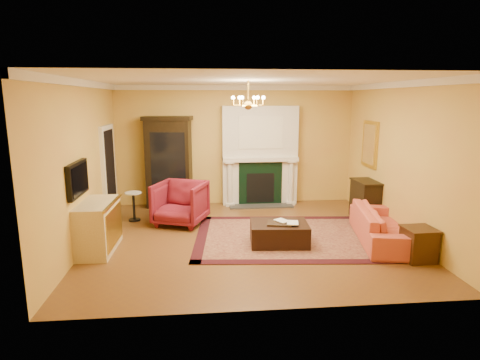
{
  "coord_description": "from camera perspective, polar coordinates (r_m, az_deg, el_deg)",
  "views": [
    {
      "loc": [
        -0.86,
        -7.42,
        2.67
      ],
      "look_at": [
        -0.12,
        0.3,
        1.1
      ],
      "focal_mm": 30.0,
      "sensor_mm": 36.0,
      "label": 1
    }
  ],
  "objects": [
    {
      "name": "gilt_mirror",
      "position": [
        9.67,
        17.97,
        4.86
      ],
      "size": [
        0.06,
        0.76,
        1.05
      ],
      "color": "gold",
      "rests_on": "wall_right"
    },
    {
      "name": "wingback_armchair",
      "position": [
        8.72,
        -8.48,
        -2.98
      ],
      "size": [
        1.26,
        1.22,
        1.02
      ],
      "primitive_type": "imported",
      "rotation": [
        0.0,
        0.0,
        -0.36
      ],
      "color": "maroon",
      "rests_on": "floor"
    },
    {
      "name": "end_table",
      "position": [
        7.42,
        24.04,
        -8.44
      ],
      "size": [
        0.48,
        0.48,
        0.54
      ],
      "primitive_type": "cube",
      "rotation": [
        0.0,
        0.0,
        0.04
      ],
      "color": "#341A0E",
      "rests_on": "floor"
    },
    {
      "name": "coral_sofa",
      "position": [
        8.06,
        19.61,
        -5.39
      ],
      "size": [
        1.04,
        2.24,
        0.84
      ],
      "primitive_type": "imported",
      "rotation": [
        0.0,
        0.0,
        1.38
      ],
      "color": "#C1433D",
      "rests_on": "floor"
    },
    {
      "name": "wall_left",
      "position": [
        7.81,
        -21.38,
        2.07
      ],
      "size": [
        0.02,
        5.5,
        3.0
      ],
      "primitive_type": "cube",
      "color": "gold",
      "rests_on": "floor"
    },
    {
      "name": "fireplace",
      "position": [
        10.2,
        2.83,
        3.15
      ],
      "size": [
        1.9,
        0.7,
        2.5
      ],
      "color": "silver",
      "rests_on": "wall_back"
    },
    {
      "name": "china_cabinet",
      "position": [
        10.07,
        -10.07,
        2.21
      ],
      "size": [
        1.14,
        0.63,
        2.16
      ],
      "primitive_type": "cube",
      "rotation": [
        0.0,
        0.0,
        -0.14
      ],
      "color": "black",
      "rests_on": "floor"
    },
    {
      "name": "crown_molding",
      "position": [
        8.42,
        0.42,
        13.32
      ],
      "size": [
        6.0,
        5.5,
        0.12
      ],
      "color": "white",
      "rests_on": "ceiling"
    },
    {
      "name": "tv_panel",
      "position": [
        7.25,
        -22.08,
        0.14
      ],
      "size": [
        0.09,
        0.95,
        0.58
      ],
      "color": "black",
      "rests_on": "wall_left"
    },
    {
      "name": "wall_right",
      "position": [
        8.45,
        21.9,
        2.69
      ],
      "size": [
        0.02,
        5.5,
        3.0
      ],
      "primitive_type": "cube",
      "color": "gold",
      "rests_on": "floor"
    },
    {
      "name": "book_a",
      "position": [
        7.4,
        5.45,
        -5.07
      ],
      "size": [
        0.18,
        0.12,
        0.26
      ],
      "primitive_type": "imported",
      "rotation": [
        0.0,
        0.0,
        0.56
      ],
      "color": "gray",
      "rests_on": "ottoman_tray"
    },
    {
      "name": "wall_front",
      "position": [
        4.88,
        4.87,
        -2.44
      ],
      "size": [
        6.0,
        0.02,
        3.0
      ],
      "primitive_type": "cube",
      "color": "gold",
      "rests_on": "floor"
    },
    {
      "name": "ceiling",
      "position": [
        7.47,
        1.19,
        14.08
      ],
      "size": [
        6.0,
        5.5,
        0.02
      ],
      "primitive_type": "cube",
      "color": "white",
      "rests_on": "wall_back"
    },
    {
      "name": "wall_back",
      "position": [
        10.28,
        -0.62,
        4.94
      ],
      "size": [
        6.0,
        0.02,
        3.0
      ],
      "primitive_type": "cube",
      "color": "gold",
      "rests_on": "floor"
    },
    {
      "name": "book_b",
      "position": [
        7.37,
        6.71,
        -5.1
      ],
      "size": [
        0.2,
        0.06,
        0.28
      ],
      "primitive_type": "imported",
      "rotation": [
        0.0,
        0.0,
        -0.19
      ],
      "color": "gray",
      "rests_on": "ottoman_tray"
    },
    {
      "name": "commode",
      "position": [
        7.58,
        -19.59,
        -6.27
      ],
      "size": [
        0.6,
        1.21,
        0.89
      ],
      "primitive_type": "cube",
      "rotation": [
        0.0,
        0.0,
        -0.03
      ],
      "color": "beige",
      "rests_on": "floor"
    },
    {
      "name": "topiary_left",
      "position": [
        10.05,
        -0.77,
        4.5
      ],
      "size": [
        0.15,
        0.15,
        0.4
      ],
      "color": "gray",
      "rests_on": "fireplace"
    },
    {
      "name": "oriental_rug",
      "position": [
        8.02,
        6.85,
        -8.0
      ],
      "size": [
        3.82,
        3.0,
        0.01
      ],
      "primitive_type": "cube",
      "rotation": [
        0.0,
        0.0,
        -0.09
      ],
      "color": "#420E16",
      "rests_on": "floor"
    },
    {
      "name": "chandelier",
      "position": [
        7.47,
        1.18,
        11.0
      ],
      "size": [
        0.63,
        0.55,
        0.53
      ],
      "color": "gold",
      "rests_on": "ceiling"
    },
    {
      "name": "doorway",
      "position": [
        9.49,
        -18.12,
        1.05
      ],
      "size": [
        0.08,
        1.05,
        2.1
      ],
      "color": "silver",
      "rests_on": "wall_left"
    },
    {
      "name": "pedestal_table",
      "position": [
        9.19,
        -14.88,
        -3.35
      ],
      "size": [
        0.36,
        0.36,
        0.65
      ],
      "color": "black",
      "rests_on": "floor"
    },
    {
      "name": "ottoman_tray",
      "position": [
        7.44,
        5.66,
        -6.15
      ],
      "size": [
        0.51,
        0.44,
        0.03
      ],
      "primitive_type": "cube",
      "rotation": [
        0.0,
        0.0,
        -0.22
      ],
      "color": "black",
      "rests_on": "leather_ottoman"
    },
    {
      "name": "leather_ottoman",
      "position": [
        7.56,
        5.58,
        -7.54
      ],
      "size": [
        1.11,
        0.85,
        0.39
      ],
      "primitive_type": "cube",
      "rotation": [
        0.0,
        0.0,
        -0.08
      ],
      "color": "black",
      "rests_on": "oriental_rug"
    },
    {
      "name": "topiary_right",
      "position": [
        10.24,
        6.64,
        4.63
      ],
      "size": [
        0.16,
        0.16,
        0.42
      ],
      "color": "gray",
      "rests_on": "fireplace"
    },
    {
      "name": "floor",
      "position": [
        7.93,
        1.1,
        -8.27
      ],
      "size": [
        6.0,
        5.5,
        0.02
      ],
      "primitive_type": "cube",
      "color": "brown",
      "rests_on": "ground"
    },
    {
      "name": "console_table",
      "position": [
        9.45,
        17.41,
        -2.81
      ],
      "size": [
        0.46,
        0.78,
        0.85
      ],
      "primitive_type": "cube",
      "rotation": [
        0.0,
        0.0,
        0.04
      ],
      "color": "black",
      "rests_on": "floor"
    }
  ]
}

